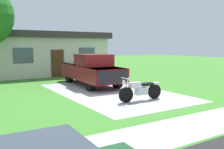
{
  "coord_description": "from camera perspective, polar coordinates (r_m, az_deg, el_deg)",
  "views": [
    {
      "loc": [
        -6.75,
        -10.88,
        2.39
      ],
      "look_at": [
        0.07,
        0.1,
        0.9
      ],
      "focal_mm": 39.93,
      "sensor_mm": 36.0,
      "label": 1
    }
  ],
  "objects": [
    {
      "name": "ground_plane",
      "position": [
        13.03,
        -0.04,
        -4.0
      ],
      "size": [
        80.0,
        80.0,
        0.0
      ],
      "primitive_type": "plane",
      "color": "#3D7F2B"
    },
    {
      "name": "driveway_pad",
      "position": [
        13.03,
        -0.04,
        -3.98
      ],
      "size": [
        5.09,
        8.61,
        0.01
      ],
      "primitive_type": "cube",
      "color": "#A1A1A1",
      "rests_on": "ground"
    },
    {
      "name": "sidewalk_strip",
      "position": [
        8.67,
        21.7,
        -9.9
      ],
      "size": [
        36.0,
        1.8,
        0.01
      ],
      "primitive_type": "cube",
      "color": "#A9A9A4",
      "rests_on": "ground"
    },
    {
      "name": "motorcycle",
      "position": [
        10.99,
        6.54,
        -3.53
      ],
      "size": [
        2.21,
        0.7,
        1.09
      ],
      "color": "black",
      "rests_on": "ground"
    },
    {
      "name": "pickup_truck",
      "position": [
        15.26,
        -4.91,
        1.15
      ],
      "size": [
        2.34,
        5.73,
        1.9
      ],
      "color": "black",
      "rests_on": "ground"
    },
    {
      "name": "neighbor_house",
      "position": [
        21.95,
        -14.62,
        4.8
      ],
      "size": [
        9.6,
        5.6,
        3.5
      ],
      "color": "beige",
      "rests_on": "ground"
    }
  ]
}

